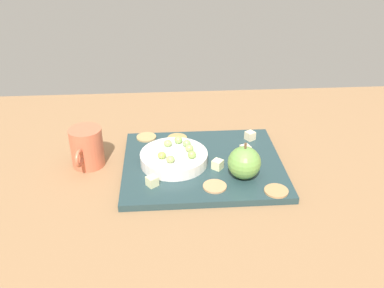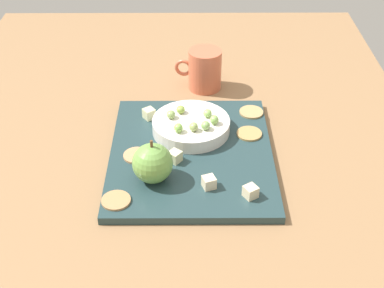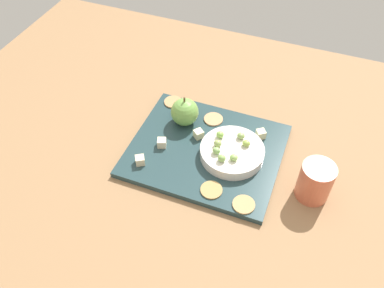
# 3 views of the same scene
# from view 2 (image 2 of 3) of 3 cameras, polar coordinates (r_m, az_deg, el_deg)

# --- Properties ---
(table) EXTENTS (1.44, 1.00, 0.04)m
(table) POSITION_cam_2_polar(r_m,az_deg,el_deg) (1.00, -2.30, -3.39)
(table) COLOR #926C47
(table) RESTS_ON ground
(platter) EXTENTS (0.36, 0.30, 0.01)m
(platter) POSITION_cam_2_polar(r_m,az_deg,el_deg) (1.01, -0.08, -1.08)
(platter) COLOR #253E41
(platter) RESTS_ON table
(serving_dish) EXTENTS (0.15, 0.15, 0.03)m
(serving_dish) POSITION_cam_2_polar(r_m,az_deg,el_deg) (1.05, -0.10, 1.94)
(serving_dish) COLOR white
(serving_dish) RESTS_ON platter
(apple_whole) EXTENTS (0.07, 0.07, 0.07)m
(apple_whole) POSITION_cam_2_polar(r_m,az_deg,el_deg) (0.92, -4.19, -2.03)
(apple_whole) COLOR #6DA148
(apple_whole) RESTS_ON platter
(apple_stem) EXTENTS (0.01, 0.00, 0.01)m
(apple_stem) POSITION_cam_2_polar(r_m,az_deg,el_deg) (0.89, -4.30, 0.03)
(apple_stem) COLOR brown
(apple_stem) RESTS_ON apple_whole
(cheese_cube_0) EXTENTS (0.03, 0.03, 0.02)m
(cheese_cube_0) POSITION_cam_2_polar(r_m,az_deg,el_deg) (1.09, -4.55, 3.22)
(cheese_cube_0) COLOR beige
(cheese_cube_0) RESTS_ON platter
(cheese_cube_1) EXTENTS (0.03, 0.03, 0.02)m
(cheese_cube_1) POSITION_cam_2_polar(r_m,az_deg,el_deg) (0.90, 6.20, -5.03)
(cheese_cube_1) COLOR beige
(cheese_cube_1) RESTS_ON platter
(cheese_cube_2) EXTENTS (0.03, 0.03, 0.02)m
(cheese_cube_2) POSITION_cam_2_polar(r_m,az_deg,el_deg) (0.92, 1.80, -4.06)
(cheese_cube_2) COLOR beige
(cheese_cube_2) RESTS_ON platter
(cheese_cube_3) EXTENTS (0.03, 0.03, 0.02)m
(cheese_cube_3) POSITION_cam_2_polar(r_m,az_deg,el_deg) (0.97, -1.82, -1.34)
(cheese_cube_3) COLOR beige
(cheese_cube_3) RESTS_ON platter
(cracker_0) EXTENTS (0.05, 0.05, 0.00)m
(cracker_0) POSITION_cam_2_polar(r_m,az_deg,el_deg) (1.11, 6.28, 3.37)
(cracker_0) COLOR tan
(cracker_0) RESTS_ON platter
(cracker_1) EXTENTS (0.05, 0.05, 0.00)m
(cracker_1) POSITION_cam_2_polar(r_m,az_deg,el_deg) (0.90, -8.02, -5.91)
(cracker_1) COLOR tan
(cracker_1) RESTS_ON platter
(cracker_2) EXTENTS (0.05, 0.05, 0.00)m
(cracker_2) POSITION_cam_2_polar(r_m,az_deg,el_deg) (1.05, 6.06, 1.10)
(cracker_2) COLOR tan
(cracker_2) RESTS_ON platter
(cracker_3) EXTENTS (0.05, 0.05, 0.00)m
(cracker_3) POSITION_cam_2_polar(r_m,az_deg,el_deg) (0.99, -5.87, -1.20)
(cracker_3) COLOR tan
(cracker_3) RESTS_ON platter
(grape_0) EXTENTS (0.02, 0.02, 0.02)m
(grape_0) POSITION_cam_2_polar(r_m,az_deg,el_deg) (1.00, -1.45, 1.71)
(grape_0) COLOR #8BC154
(grape_0) RESTS_ON serving_dish
(grape_1) EXTENTS (0.02, 0.02, 0.02)m
(grape_1) POSITION_cam_2_polar(r_m,az_deg,el_deg) (1.01, 0.17, 1.83)
(grape_1) COLOR #9CB362
(grape_1) RESTS_ON serving_dish
(grape_2) EXTENTS (0.02, 0.02, 0.02)m
(grape_2) POSITION_cam_2_polar(r_m,az_deg,el_deg) (1.04, -2.23, 3.13)
(grape_2) COLOR #90AD61
(grape_2) RESTS_ON serving_dish
(grape_3) EXTENTS (0.02, 0.02, 0.02)m
(grape_3) POSITION_cam_2_polar(r_m,az_deg,el_deg) (1.03, 2.37, 2.57)
(grape_3) COLOR #8CBC5E
(grape_3) RESTS_ON serving_dish
(grape_4) EXTENTS (0.02, 0.02, 0.02)m
(grape_4) POSITION_cam_2_polar(r_m,az_deg,el_deg) (1.05, 1.65, 3.26)
(grape_4) COLOR #93BE61
(grape_4) RESTS_ON serving_dish
(grape_5) EXTENTS (0.02, 0.02, 0.01)m
(grape_5) POSITION_cam_2_polar(r_m,az_deg,el_deg) (1.06, -1.21, 3.66)
(grape_5) COLOR #95B44A
(grape_5) RESTS_ON serving_dish
(grape_6) EXTENTS (0.02, 0.02, 0.02)m
(grape_6) POSITION_cam_2_polar(r_m,az_deg,el_deg) (1.01, 1.44, 1.97)
(grape_6) COLOR #87B262
(grape_6) RESTS_ON serving_dish
(cup) EXTENTS (0.07, 0.10, 0.09)m
(cup) POSITION_cam_2_polar(r_m,az_deg,el_deg) (1.21, 1.32, 7.85)
(cup) COLOR #D36545
(cup) RESTS_ON table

